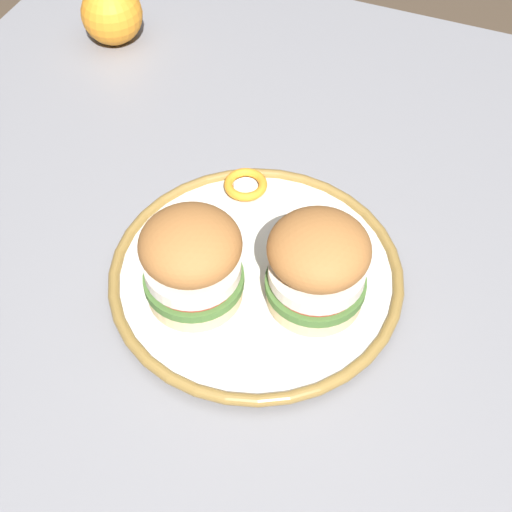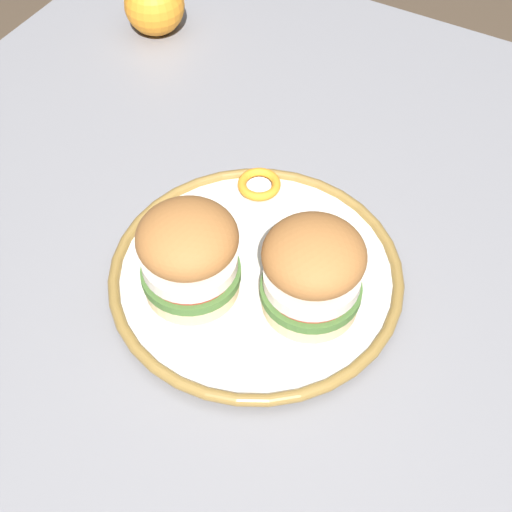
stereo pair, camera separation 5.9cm
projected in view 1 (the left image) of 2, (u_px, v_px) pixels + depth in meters
dining_table at (262, 354)px, 0.82m from camera, size 1.11×1.06×0.76m
dinner_plate at (256, 275)px, 0.75m from camera, size 0.30×0.30×0.02m
sandwich_half_left at (317, 265)px, 0.68m from camera, size 0.12×0.12×0.10m
sandwich_half_right at (192, 261)px, 0.69m from camera, size 0.13×0.13×0.10m
orange_peel_curled at (246, 185)px, 0.81m from camera, size 0.07×0.07×0.01m
orange_peel_strip_long at (182, 233)px, 0.77m from camera, size 0.06×0.08×0.01m
whole_orange at (112, 14)px, 0.99m from camera, size 0.08×0.08×0.08m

